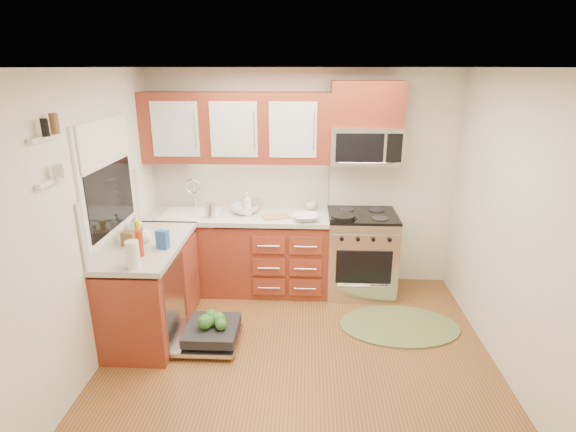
{
  "coord_description": "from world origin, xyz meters",
  "views": [
    {
      "loc": [
        0.06,
        -3.34,
        2.5
      ],
      "look_at": [
        -0.13,
        0.85,
        1.11
      ],
      "focal_mm": 28.0,
      "sensor_mm": 36.0,
      "label": 1
    }
  ],
  "objects_px": {
    "bowl_b": "(245,209)",
    "rug": "(399,326)",
    "sink": "(192,224)",
    "cup": "(311,205)",
    "skillet": "(343,217)",
    "paper_towel_roll": "(133,255)",
    "cutting_board": "(276,217)",
    "stock_pot": "(251,205)",
    "dishwasher": "(208,334)",
    "microwave": "(365,145)",
    "bowl_a": "(306,218)",
    "upper_cabinets": "(236,128)",
    "range": "(361,253)"
  },
  "relations": [
    {
      "from": "dishwasher",
      "to": "bowl_b",
      "type": "xyz_separation_m",
      "value": [
        0.21,
        1.17,
        0.87
      ]
    },
    {
      "from": "upper_cabinets",
      "to": "sink",
      "type": "distance_m",
      "value": 1.21
    },
    {
      "from": "sink",
      "to": "cutting_board",
      "type": "bearing_deg",
      "value": -4.74
    },
    {
      "from": "bowl_b",
      "to": "rug",
      "type": "bearing_deg",
      "value": -25.94
    },
    {
      "from": "range",
      "to": "cup",
      "type": "bearing_deg",
      "value": 159.09
    },
    {
      "from": "paper_towel_roll",
      "to": "stock_pot",
      "type": "bearing_deg",
      "value": 64.41
    },
    {
      "from": "cutting_board",
      "to": "stock_pot",
      "type": "bearing_deg",
      "value": 140.0
    },
    {
      "from": "microwave",
      "to": "dishwasher",
      "type": "distance_m",
      "value": 2.55
    },
    {
      "from": "paper_towel_roll",
      "to": "bowl_a",
      "type": "bearing_deg",
      "value": 42.11
    },
    {
      "from": "stock_pot",
      "to": "dishwasher",
      "type": "bearing_deg",
      "value": -101.88
    },
    {
      "from": "stock_pot",
      "to": "cup",
      "type": "relative_size",
      "value": 1.48
    },
    {
      "from": "dishwasher",
      "to": "paper_towel_roll",
      "type": "xyz_separation_m",
      "value": [
        -0.5,
        -0.32,
        0.94
      ]
    },
    {
      "from": "dishwasher",
      "to": "cup",
      "type": "relative_size",
      "value": 5.36
    },
    {
      "from": "dishwasher",
      "to": "paper_towel_roll",
      "type": "relative_size",
      "value": 2.95
    },
    {
      "from": "sink",
      "to": "cutting_board",
      "type": "distance_m",
      "value": 0.98
    },
    {
      "from": "cutting_board",
      "to": "rug",
      "type": "bearing_deg",
      "value": -27.42
    },
    {
      "from": "upper_cabinets",
      "to": "paper_towel_roll",
      "type": "distance_m",
      "value": 1.91
    },
    {
      "from": "sink",
      "to": "cup",
      "type": "distance_m",
      "value": 1.38
    },
    {
      "from": "dishwasher",
      "to": "cup",
      "type": "height_order",
      "value": "cup"
    },
    {
      "from": "rug",
      "to": "skillet",
      "type": "height_order",
      "value": "skillet"
    },
    {
      "from": "dishwasher",
      "to": "stock_pot",
      "type": "bearing_deg",
      "value": 78.12
    },
    {
      "from": "range",
      "to": "stock_pot",
      "type": "height_order",
      "value": "stock_pot"
    },
    {
      "from": "paper_towel_roll",
      "to": "bowl_b",
      "type": "height_order",
      "value": "paper_towel_roll"
    },
    {
      "from": "upper_cabinets",
      "to": "bowl_b",
      "type": "bearing_deg",
      "value": -52.18
    },
    {
      "from": "upper_cabinets",
      "to": "microwave",
      "type": "distance_m",
      "value": 1.42
    },
    {
      "from": "skillet",
      "to": "bowl_b",
      "type": "relative_size",
      "value": 0.88
    },
    {
      "from": "microwave",
      "to": "bowl_b",
      "type": "bearing_deg",
      "value": -176.68
    },
    {
      "from": "skillet",
      "to": "bowl_a",
      "type": "bearing_deg",
      "value": 177.89
    },
    {
      "from": "sink",
      "to": "skillet",
      "type": "height_order",
      "value": "skillet"
    },
    {
      "from": "rug",
      "to": "cutting_board",
      "type": "relative_size",
      "value": 4.29
    },
    {
      "from": "microwave",
      "to": "paper_towel_roll",
      "type": "xyz_separation_m",
      "value": [
        -2.04,
        -1.57,
        -0.66
      ]
    },
    {
      "from": "microwave",
      "to": "bowl_b",
      "type": "relative_size",
      "value": 2.49
    },
    {
      "from": "microwave",
      "to": "cutting_board",
      "type": "xyz_separation_m",
      "value": [
        -0.97,
        -0.21,
        -0.76
      ]
    },
    {
      "from": "skillet",
      "to": "cutting_board",
      "type": "relative_size",
      "value": 0.96
    },
    {
      "from": "bowl_a",
      "to": "rug",
      "type": "bearing_deg",
      "value": -31.09
    },
    {
      "from": "range",
      "to": "dishwasher",
      "type": "height_order",
      "value": "range"
    },
    {
      "from": "upper_cabinets",
      "to": "dishwasher",
      "type": "xyz_separation_m",
      "value": [
        -0.13,
        -1.27,
        -1.77
      ]
    },
    {
      "from": "upper_cabinets",
      "to": "stock_pot",
      "type": "relative_size",
      "value": 10.62
    },
    {
      "from": "microwave",
      "to": "bowl_a",
      "type": "bearing_deg",
      "value": -154.73
    },
    {
      "from": "dishwasher",
      "to": "bowl_a",
      "type": "xyz_separation_m",
      "value": [
        0.9,
        0.95,
        0.86
      ]
    },
    {
      "from": "sink",
      "to": "rug",
      "type": "bearing_deg",
      "value": -18.42
    },
    {
      "from": "cup",
      "to": "upper_cabinets",
      "type": "bearing_deg",
      "value": -174.83
    },
    {
      "from": "stock_pot",
      "to": "microwave",
      "type": "bearing_deg",
      "value": -1.97
    },
    {
      "from": "skillet",
      "to": "paper_towel_roll",
      "type": "xyz_separation_m",
      "value": [
        -1.8,
        -1.26,
        0.07
      ]
    },
    {
      "from": "range",
      "to": "paper_towel_roll",
      "type": "relative_size",
      "value": 4.01
    },
    {
      "from": "range",
      "to": "dishwasher",
      "type": "distance_m",
      "value": 1.95
    },
    {
      "from": "stock_pot",
      "to": "cup",
      "type": "height_order",
      "value": "stock_pot"
    },
    {
      "from": "rug",
      "to": "sink",
      "type": "bearing_deg",
      "value": 161.58
    },
    {
      "from": "sink",
      "to": "skillet",
      "type": "distance_m",
      "value": 1.71
    },
    {
      "from": "range",
      "to": "cup",
      "type": "xyz_separation_m",
      "value": [
        -0.58,
        0.22,
        0.5
      ]
    }
  ]
}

